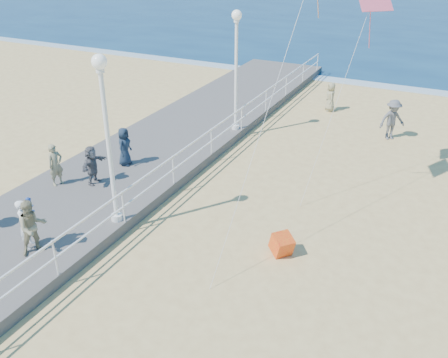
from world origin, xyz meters
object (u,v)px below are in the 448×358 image
at_px(lamp_post_far, 236,59).
at_px(spectator_4, 124,147).
at_px(toddler_held, 31,209).
at_px(beach_walker_a, 392,120).
at_px(spectator_6, 56,165).
at_px(lamp_post_mid, 106,124).
at_px(spectator_5, 92,165).
at_px(woman_holding_toddler, 26,224).
at_px(beach_walker_c, 331,97).
at_px(spectator_1, 33,227).
at_px(box_kite, 282,246).

distance_m(lamp_post_far, spectator_4, 6.40).
distance_m(toddler_held, beach_walker_a, 16.14).
distance_m(spectator_6, beach_walker_a, 14.75).
bearing_deg(spectator_6, beach_walker_a, -28.83).
bearing_deg(lamp_post_mid, lamp_post_far, 90.00).
height_order(lamp_post_mid, spectator_4, lamp_post_mid).
bearing_deg(spectator_4, spectator_5, 167.59).
bearing_deg(woman_holding_toddler, beach_walker_c, -38.68).
xyz_separation_m(lamp_post_mid, woman_holding_toddler, (-1.39, -2.34, -2.49)).
xyz_separation_m(lamp_post_mid, lamp_post_far, (0.00, 9.00, 0.00)).
bearing_deg(lamp_post_far, spectator_4, -112.51).
height_order(lamp_post_mid, lamp_post_far, same).
bearing_deg(spectator_6, spectator_1, -131.53).
relative_size(lamp_post_far, spectator_5, 3.66).
bearing_deg(spectator_4, lamp_post_mid, -157.50).
relative_size(toddler_held, beach_walker_c, 0.49).
relative_size(spectator_5, box_kite, 2.42).
height_order(spectator_1, spectator_4, spectator_1).
relative_size(spectator_4, spectator_5, 1.05).
relative_size(lamp_post_mid, beach_walker_c, 3.47).
bearing_deg(lamp_post_mid, spectator_4, 122.35).
bearing_deg(toddler_held, woman_holding_toddler, 110.75).
height_order(spectator_4, beach_walker_a, spectator_4).
xyz_separation_m(lamp_post_mid, toddler_held, (-1.24, -2.19, -2.03)).
relative_size(toddler_held, spectator_4, 0.49).
bearing_deg(spectator_5, spectator_1, -165.84).
height_order(lamp_post_mid, box_kite, lamp_post_mid).
bearing_deg(spectator_1, box_kite, -31.74).
bearing_deg(beach_walker_c, box_kite, -17.87).
relative_size(beach_walker_a, beach_walker_c, 1.23).
xyz_separation_m(woman_holding_toddler, spectator_1, (0.40, -0.11, 0.07)).
relative_size(lamp_post_far, woman_holding_toddler, 3.46).
height_order(woman_holding_toddler, spectator_4, woman_holding_toddler).
bearing_deg(lamp_post_mid, beach_walker_a, 61.30).
relative_size(lamp_post_mid, toddler_held, 7.06).
height_order(woman_holding_toddler, toddler_held, toddler_held).
bearing_deg(box_kite, toddler_held, 157.45).
distance_m(lamp_post_mid, spectator_5, 3.86).
height_order(lamp_post_mid, beach_walker_c, lamp_post_mid).
xyz_separation_m(spectator_5, box_kite, (7.56, -0.66, -0.83)).
xyz_separation_m(spectator_1, beach_walker_a, (7.53, 14.39, -0.30)).
bearing_deg(beach_walker_c, lamp_post_far, -55.42).
bearing_deg(toddler_held, box_kite, -87.42).
height_order(spectator_4, beach_walker_c, spectator_4).
bearing_deg(spectator_6, box_kite, -76.22).
relative_size(spectator_5, beach_walker_c, 0.95).
relative_size(toddler_held, spectator_1, 0.45).
bearing_deg(spectator_1, lamp_post_far, 23.70).
bearing_deg(spectator_6, lamp_post_mid, -93.61).
height_order(lamp_post_far, spectator_5, lamp_post_far).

